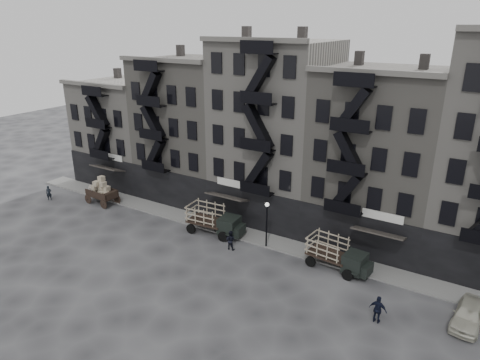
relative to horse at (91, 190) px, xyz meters
The scene contains 15 objects.
ground 19.53m from the horse, ahead, with size 140.00×140.00×0.00m, color #38383A.
sidewalk 19.40m from the horse, ahead, with size 55.00×2.50×0.15m, color slate.
building_west 8.99m from the horse, 95.11° to the left, with size 10.00×11.35×13.20m.
building_midwest 13.62m from the horse, 38.01° to the left, with size 10.00×11.35×16.20m.
building_center 22.06m from the horse, 20.68° to the left, with size 10.00×11.35×18.20m.
building_mideast 30.97m from the horse, 13.98° to the left, with size 10.00×11.35×16.20m.
lamp_post 22.43m from the horse, ahead, with size 0.36×0.36×4.28m.
horse is the anchor object (origin of this frame).
wagon 2.71m from the horse, 13.91° to the right, with size 3.64×2.08×3.00m.
stake_truck_west 16.94m from the horse, ahead, with size 5.57×2.60×2.72m.
stake_truck_east 28.75m from the horse, ahead, with size 5.29×2.59×2.57m.
car_east 38.40m from the horse, ahead, with size 1.72×4.29×1.46m, color #B9B7A6.
pedestrian_west 4.42m from the horse, 136.90° to the right, with size 0.59×0.38×1.61m, color black.
pedestrian_mid 19.91m from the horse, ahead, with size 0.85×0.66×1.75m, color black.
policeman 33.60m from the horse, ahead, with size 1.15×0.48×1.96m, color black.
Camera 1 is at (18.31, -26.78, 18.55)m, focal length 32.00 mm.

